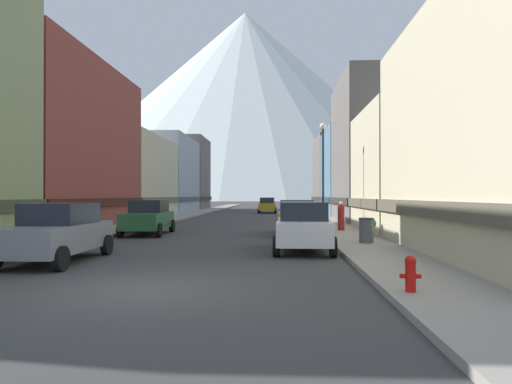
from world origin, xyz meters
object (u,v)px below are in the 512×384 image
at_px(car_right_1, 296,217).
at_px(potted_plant_0, 40,226).
at_px(pedestrian_0, 341,217).
at_px(potted_plant_2, 370,227).
at_px(potted_plant_1, 94,219).
at_px(streetlamp_right, 323,160).
at_px(car_driving_0, 267,205).
at_px(car_right_0, 303,226).
at_px(car_left_0, 58,232).
at_px(fire_hydrant_near, 410,272).
at_px(car_left_1, 148,217).
at_px(trash_bin_right, 366,230).

xyz_separation_m(car_right_1, potted_plant_0, (-10.80, -4.80, -0.16)).
height_order(potted_plant_0, pedestrian_0, pedestrian_0).
bearing_deg(potted_plant_2, potted_plant_0, -171.64).
bearing_deg(potted_plant_1, potted_plant_0, -90.00).
relative_size(car_right_1, streetlamp_right, 0.75).
bearing_deg(car_driving_0, potted_plant_2, -80.18).
distance_m(car_right_0, potted_plant_2, 5.11).
bearing_deg(car_left_0, fire_hydrant_near, -25.80).
xyz_separation_m(car_left_0, car_right_0, (7.60, 2.96, 0.00)).
height_order(car_left_0, potted_plant_2, car_left_0).
bearing_deg(fire_hydrant_near, car_left_0, 154.20).
xyz_separation_m(car_left_1, trash_bin_right, (10.15, -4.97, -0.26)).
relative_size(fire_hydrant_near, pedestrian_0, 0.45).
distance_m(potted_plant_1, pedestrian_0, 13.26).
bearing_deg(car_left_1, car_right_0, -40.64).
bearing_deg(potted_plant_2, car_left_1, 166.74).
height_order(car_left_1, potted_plant_0, car_left_1).
relative_size(car_left_1, car_driving_0, 1.02).
bearing_deg(car_right_1, streetlamp_right, 49.14).
distance_m(fire_hydrant_near, trash_bin_right, 9.04).
xyz_separation_m(car_driving_0, fire_hydrant_near, (3.85, -42.62, -0.37)).
bearing_deg(car_left_1, fire_hydrant_near, -56.46).
distance_m(car_right_0, streetlamp_right, 9.19).
distance_m(car_left_0, pedestrian_0, 14.82).
xyz_separation_m(car_left_0, potted_plant_2, (10.80, 6.94, -0.28)).
xyz_separation_m(potted_plant_2, pedestrian_0, (-0.75, 3.96, 0.24)).
bearing_deg(car_right_0, pedestrian_0, 72.83).
bearing_deg(potted_plant_0, car_right_1, 23.97).
bearing_deg(car_right_1, car_left_0, -128.13).
bearing_deg(streetlamp_right, fire_hydrant_near, -89.64).
bearing_deg(car_left_1, potted_plant_1, 164.91).
bearing_deg(car_left_1, potted_plant_0, -124.78).
xyz_separation_m(car_right_0, potted_plant_1, (-10.80, 7.39, -0.16)).
height_order(car_left_1, streetlamp_right, streetlamp_right).
relative_size(car_right_0, trash_bin_right, 4.55).
bearing_deg(streetlamp_right, car_left_1, -167.73).
xyz_separation_m(car_right_0, potted_plant_2, (3.20, 3.98, -0.28)).
height_order(car_right_1, trash_bin_right, car_right_1).
distance_m(car_left_1, potted_plant_2, 11.10).
bearing_deg(streetlamp_right, car_left_0, -128.57).
distance_m(car_left_1, car_driving_0, 29.16).
xyz_separation_m(potted_plant_0, streetlamp_right, (12.35, 6.59, 3.24)).
height_order(car_driving_0, potted_plant_0, car_driving_0).
height_order(car_left_1, car_driving_0, same).
bearing_deg(fire_hydrant_near, streetlamp_right, 90.36).
xyz_separation_m(car_right_0, car_right_1, (0.00, 6.72, 0.00)).
xyz_separation_m(car_left_1, streetlamp_right, (9.15, 1.99, 3.09)).
height_order(potted_plant_2, pedestrian_0, pedestrian_0).
bearing_deg(potted_plant_1, car_right_0, -34.37).
height_order(car_left_0, potted_plant_1, car_left_0).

